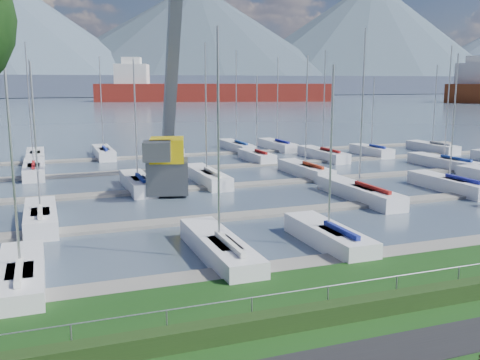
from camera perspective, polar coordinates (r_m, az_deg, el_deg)
name	(u,v)px	position (r m, az deg, el deg)	size (l,w,h in m)	color
path	(400,350)	(18.86, 16.75, -16.96)	(160.00, 2.00, 0.04)	black
water	(64,100)	(276.54, -18.30, 8.10)	(800.00, 540.00, 0.20)	#485769
hedge	(357,308)	(20.62, 12.36, -13.24)	(80.00, 0.70, 0.70)	#1F3513
fence	(352,283)	(20.61, 11.85, -10.67)	(0.04, 0.04, 80.00)	gray
foothill	(58,86)	(346.36, -18.82, 9.51)	(900.00, 80.00, 12.00)	#424A61
mountains	(62,28)	(422.91, -18.45, 15.14)	(1190.00, 360.00, 115.00)	#485A69
docks	(181,189)	(44.34, -6.28, -1.00)	(90.00, 41.60, 0.25)	slate
crane	(169,122)	(43.26, -7.62, 6.10)	(5.17, 13.44, 22.35)	#4F5255
cargo_ship_mid	(204,93)	(244.18, -3.86, 9.27)	(104.43, 46.74, 21.50)	maroon
sailboat_fleet	(154,118)	(47.18, -9.17, 6.59)	(76.03, 50.30, 12.90)	maroon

